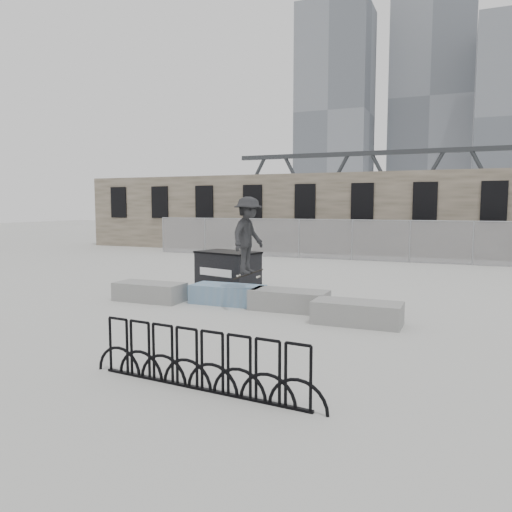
{
  "coord_description": "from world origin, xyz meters",
  "views": [
    {
      "loc": [
        5.08,
        -12.05,
        2.72
      ],
      "look_at": [
        -0.26,
        0.76,
        1.3
      ],
      "focal_mm": 35.0,
      "sensor_mm": 36.0,
      "label": 1
    }
  ],
  "objects_px": {
    "planter_center_right": "(289,299)",
    "planter_offset": "(357,312)",
    "planter_far_left": "(150,291)",
    "planter_center_left": "(228,294)",
    "dumpster": "(228,271)",
    "bike_rack": "(199,361)",
    "skateboarder": "(248,235)"
  },
  "relations": [
    {
      "from": "planter_center_right",
      "to": "skateboarder",
      "type": "height_order",
      "value": "skateboarder"
    },
    {
      "from": "planter_far_left",
      "to": "bike_rack",
      "type": "height_order",
      "value": "bike_rack"
    },
    {
      "from": "skateboarder",
      "to": "planter_center_left",
      "type": "bearing_deg",
      "value": 67.95
    },
    {
      "from": "planter_center_left",
      "to": "planter_offset",
      "type": "relative_size",
      "value": 1.0
    },
    {
      "from": "planter_offset",
      "to": "skateboarder",
      "type": "height_order",
      "value": "skateboarder"
    },
    {
      "from": "planter_center_left",
      "to": "bike_rack",
      "type": "bearing_deg",
      "value": -67.78
    },
    {
      "from": "dumpster",
      "to": "skateboarder",
      "type": "bearing_deg",
      "value": -37.68
    },
    {
      "from": "planter_far_left",
      "to": "bike_rack",
      "type": "bearing_deg",
      "value": -49.69
    },
    {
      "from": "planter_far_left",
      "to": "skateboarder",
      "type": "relative_size",
      "value": 0.92
    },
    {
      "from": "bike_rack",
      "to": "dumpster",
      "type": "bearing_deg",
      "value": 113.04
    },
    {
      "from": "planter_center_right",
      "to": "planter_offset",
      "type": "height_order",
      "value": "same"
    },
    {
      "from": "planter_far_left",
      "to": "planter_center_right",
      "type": "xyz_separation_m",
      "value": [
        4.08,
        0.33,
        0.0
      ]
    },
    {
      "from": "planter_center_left",
      "to": "skateboarder",
      "type": "relative_size",
      "value": 0.92
    },
    {
      "from": "planter_far_left",
      "to": "planter_center_left",
      "type": "relative_size",
      "value": 1.0
    },
    {
      "from": "bike_rack",
      "to": "planter_offset",
      "type": "bearing_deg",
      "value": 75.01
    },
    {
      "from": "planter_offset",
      "to": "planter_center_right",
      "type": "bearing_deg",
      "value": 156.18
    },
    {
      "from": "planter_center_left",
      "to": "planter_offset",
      "type": "bearing_deg",
      "value": -14.94
    },
    {
      "from": "dumpster",
      "to": "skateboarder",
      "type": "distance_m",
      "value": 3.16
    },
    {
      "from": "planter_center_right",
      "to": "bike_rack",
      "type": "relative_size",
      "value": 0.5
    },
    {
      "from": "bike_rack",
      "to": "planter_center_right",
      "type": "bearing_deg",
      "value": 95.86
    },
    {
      "from": "planter_far_left",
      "to": "planter_center_right",
      "type": "bearing_deg",
      "value": 4.64
    },
    {
      "from": "planter_center_left",
      "to": "bike_rack",
      "type": "xyz_separation_m",
      "value": [
        2.45,
        -6.0,
        0.15
      ]
    },
    {
      "from": "bike_rack",
      "to": "skateboarder",
      "type": "relative_size",
      "value": 1.86
    },
    {
      "from": "planter_far_left",
      "to": "planter_offset",
      "type": "relative_size",
      "value": 1.0
    },
    {
      "from": "planter_center_right",
      "to": "skateboarder",
      "type": "xyz_separation_m",
      "value": [
        -1.03,
        -0.29,
        1.66
      ]
    },
    {
      "from": "planter_center_right",
      "to": "planter_offset",
      "type": "distance_m",
      "value": 2.12
    },
    {
      "from": "planter_center_right",
      "to": "dumpster",
      "type": "distance_m",
      "value": 3.43
    },
    {
      "from": "planter_center_left",
      "to": "bike_rack",
      "type": "height_order",
      "value": "bike_rack"
    },
    {
      "from": "planter_offset",
      "to": "dumpster",
      "type": "height_order",
      "value": "dumpster"
    },
    {
      "from": "planter_far_left",
      "to": "planter_center_left",
      "type": "xyz_separation_m",
      "value": [
        2.23,
        0.49,
        0.0
      ]
    },
    {
      "from": "planter_center_left",
      "to": "planter_offset",
      "type": "distance_m",
      "value": 3.92
    },
    {
      "from": "planter_center_left",
      "to": "dumpster",
      "type": "relative_size",
      "value": 0.92
    }
  ]
}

